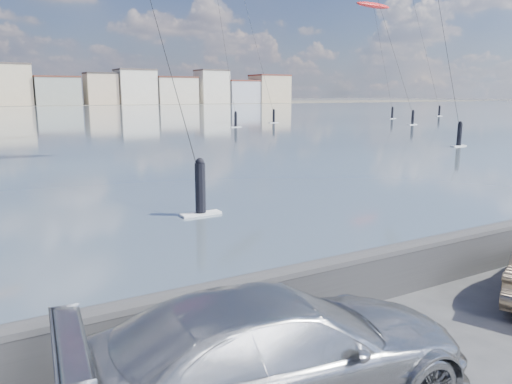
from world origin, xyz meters
TOP-DOWN VIEW (x-y plane):
  - seawall at (0.00, 2.70)m, footprint 400.00×0.36m
  - car_silver at (-0.57, 0.71)m, footprint 5.68×2.80m
  - kitesurfer_15 at (58.48, 62.81)m, footprint 9.37×9.34m

SIDE VIEW (x-z plane):
  - seawall at x=0.00m, z-range 0.04..1.12m
  - car_silver at x=-0.57m, z-range 0.00..1.59m
  - kitesurfer_15 at x=58.48m, z-range 8.72..28.46m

